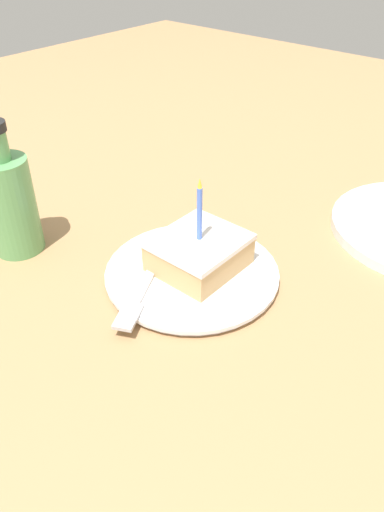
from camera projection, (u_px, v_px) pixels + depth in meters
ground_plane at (207, 286)px, 0.69m from camera, size 2.40×2.40×0.04m
plate at (192, 273)px, 0.66m from camera, size 0.23×0.23×0.01m
cake_slice at (199, 252)px, 0.65m from camera, size 0.10×0.11×0.13m
fork at (142, 289)px, 0.62m from camera, size 0.09×0.17×0.00m
bottle at (10, 202)px, 0.68m from camera, size 0.07×0.07×0.19m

